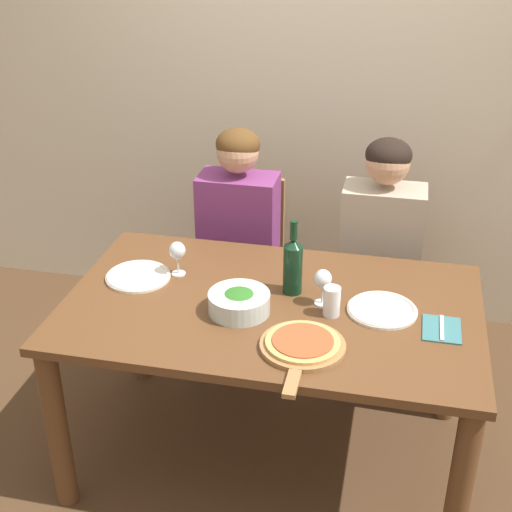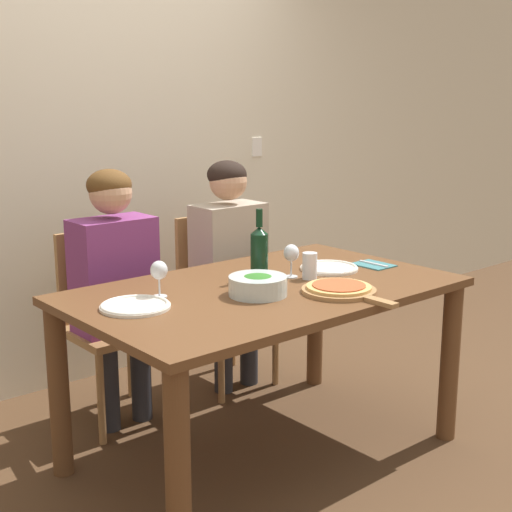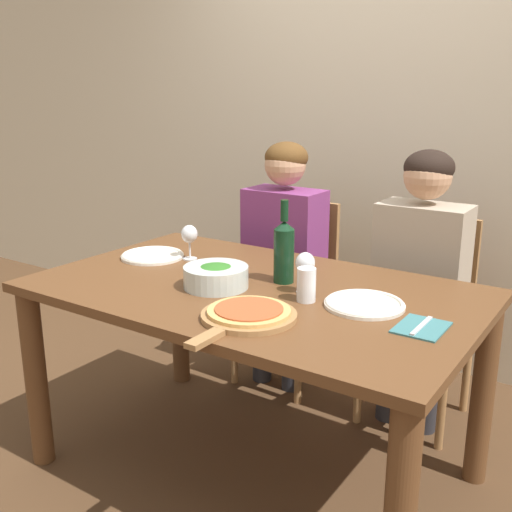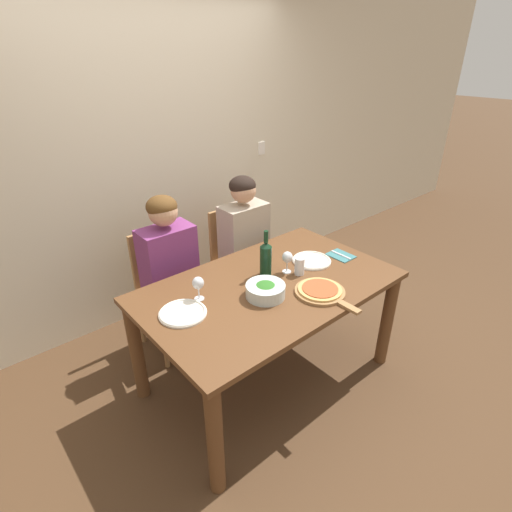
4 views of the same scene
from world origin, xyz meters
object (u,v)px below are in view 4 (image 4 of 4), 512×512
(dinner_plate_right, at_px, (312,260))
(wine_bottle, at_px, (266,258))
(chair_right, at_px, (238,257))
(fork_on_napkin, at_px, (341,255))
(broccoli_bowl, at_px, (265,290))
(wine_glass_right, at_px, (287,258))
(person_man, at_px, (245,236))
(pizza_on_board, at_px, (321,291))
(wine_glass_left, at_px, (198,284))
(chair_left, at_px, (166,285))
(water_tumbler, at_px, (300,266))
(person_woman, at_px, (170,262))
(dinner_plate_left, at_px, (183,313))

(dinner_plate_right, bearing_deg, wine_bottle, 168.11)
(chair_right, relative_size, dinner_plate_right, 3.43)
(fork_on_napkin, bearing_deg, broccoli_bowl, -177.34)
(wine_glass_right, bearing_deg, person_man, 74.06)
(pizza_on_board, distance_m, wine_glass_left, 0.74)
(chair_right, bearing_deg, wine_glass_left, -140.50)
(chair_left, xyz_separation_m, broccoli_bowl, (0.20, -0.91, 0.31))
(person_man, distance_m, water_tumbler, 0.76)
(water_tumbler, bearing_deg, pizza_on_board, -105.97)
(person_woman, height_order, wine_bottle, person_woman)
(wine_bottle, bearing_deg, fork_on_napkin, -14.93)
(wine_bottle, height_order, dinner_plate_right, wine_bottle)
(person_woman, bearing_deg, chair_right, 8.97)
(dinner_plate_right, relative_size, wine_glass_right, 1.79)
(dinner_plate_right, xyz_separation_m, fork_on_napkin, (0.22, -0.08, -0.01))
(person_woman, xyz_separation_m, dinner_plate_right, (0.74, -0.68, 0.03))
(wine_bottle, relative_size, fork_on_napkin, 1.75)
(wine_glass_left, height_order, fork_on_napkin, wine_glass_left)
(wine_glass_left, height_order, water_tumbler, wine_glass_left)
(person_man, relative_size, dinner_plate_right, 4.59)
(water_tumbler, bearing_deg, wine_glass_left, 164.93)
(wine_glass_left, bearing_deg, water_tumbler, -15.07)
(wine_glass_left, bearing_deg, dinner_plate_right, -7.84)
(dinner_plate_right, bearing_deg, chair_left, 133.04)
(chair_left, relative_size, dinner_plate_right, 3.43)
(wine_bottle, xyz_separation_m, broccoli_bowl, (-0.17, -0.19, -0.08))
(fork_on_napkin, bearing_deg, pizza_on_board, -154.35)
(pizza_on_board, bearing_deg, wine_bottle, 104.84)
(person_man, xyz_separation_m, dinner_plate_right, (0.04, -0.68, 0.03))
(wine_bottle, bearing_deg, chair_left, 117.63)
(pizza_on_board, height_order, water_tumbler, water_tumbler)
(chair_right, bearing_deg, wine_glass_right, -103.79)
(chair_right, distance_m, dinner_plate_left, 1.25)
(chair_right, bearing_deg, broccoli_bowl, -118.66)
(person_woman, relative_size, water_tumbler, 10.52)
(person_man, relative_size, wine_glass_left, 8.24)
(broccoli_bowl, bearing_deg, dinner_plate_left, 160.73)
(chair_left, bearing_deg, pizza_on_board, -66.63)
(person_man, height_order, fork_on_napkin, person_man)
(person_man, distance_m, wine_glass_right, 0.71)
(wine_glass_left, bearing_deg, wine_bottle, -4.79)
(person_man, bearing_deg, water_tumbler, -101.14)
(chair_left, height_order, dinner_plate_left, chair_left)
(broccoli_bowl, relative_size, dinner_plate_left, 0.88)
(wine_bottle, height_order, wine_glass_left, wine_bottle)
(chair_left, height_order, wine_glass_right, wine_glass_right)
(chair_left, distance_m, dinner_plate_left, 0.84)
(wine_glass_right, bearing_deg, wine_glass_left, 170.07)
(dinner_plate_right, xyz_separation_m, water_tumbler, (-0.19, -0.06, 0.05))
(person_woman, bearing_deg, chair_left, 90.00)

